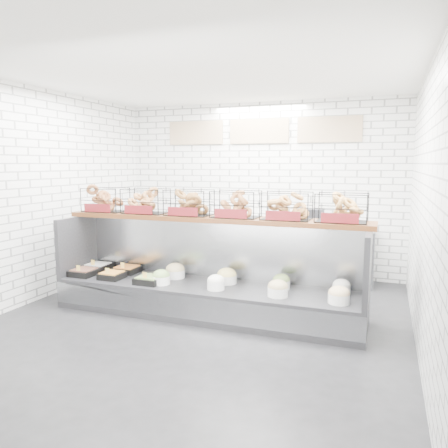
% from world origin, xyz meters
% --- Properties ---
extents(ground, '(5.50, 5.50, 0.00)m').
position_xyz_m(ground, '(0.00, 0.00, 0.00)').
color(ground, black).
rests_on(ground, ground).
extents(room_shell, '(5.02, 5.51, 3.01)m').
position_xyz_m(room_shell, '(0.00, 0.60, 2.06)').
color(room_shell, white).
rests_on(room_shell, ground).
extents(display_case, '(4.00, 0.90, 1.20)m').
position_xyz_m(display_case, '(-0.01, 0.34, 0.33)').
color(display_case, black).
rests_on(display_case, ground).
extents(bagel_shelf, '(4.10, 0.50, 0.40)m').
position_xyz_m(bagel_shelf, '(-0.00, 0.52, 1.40)').
color(bagel_shelf, '#43210E').
rests_on(bagel_shelf, display_case).
extents(prep_counter, '(4.00, 0.60, 1.20)m').
position_xyz_m(prep_counter, '(-0.01, 2.43, 0.47)').
color(prep_counter, '#93969B').
rests_on(prep_counter, ground).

